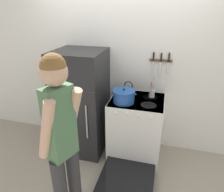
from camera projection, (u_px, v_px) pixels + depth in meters
The scene contains 9 objects.
ground_plane at pixel (120, 138), 3.47m from camera, with size 14.00×14.00×0.00m, color gray.
wall_back at pixel (122, 66), 2.98m from camera, with size 10.00×0.06×2.55m.
refrigerator at pixel (82, 103), 2.97m from camera, with size 0.68×0.71×1.55m.
stove_range at pixel (135, 130), 2.89m from camera, with size 0.73×1.39×0.92m.
dutch_oven_pot at pixel (124, 96), 2.63m from camera, with size 0.33×0.29×0.20m.
tea_kettle at pixel (128, 91), 2.86m from camera, with size 0.20×0.16×0.21m.
utensil_jar at pixel (152, 92), 2.78m from camera, with size 0.08×0.08×0.27m.
person at pixel (62, 142), 1.72m from camera, with size 0.37×0.43×1.79m.
wall_knife_strip at pixel (161, 61), 2.75m from camera, with size 0.31×0.03×0.35m.
Camera 1 is at (0.60, -2.81, 2.08)m, focal length 32.00 mm.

